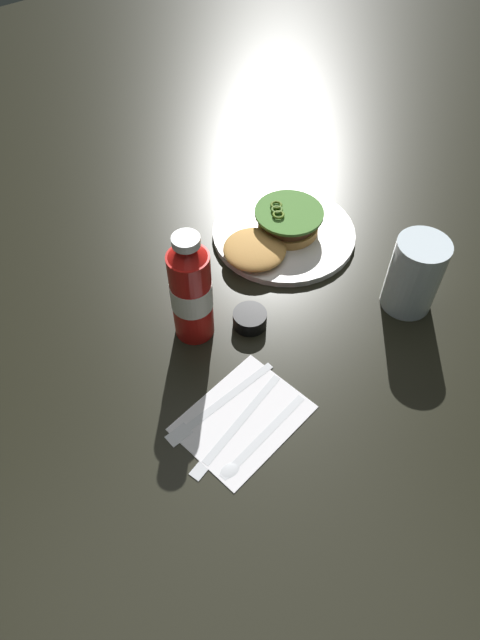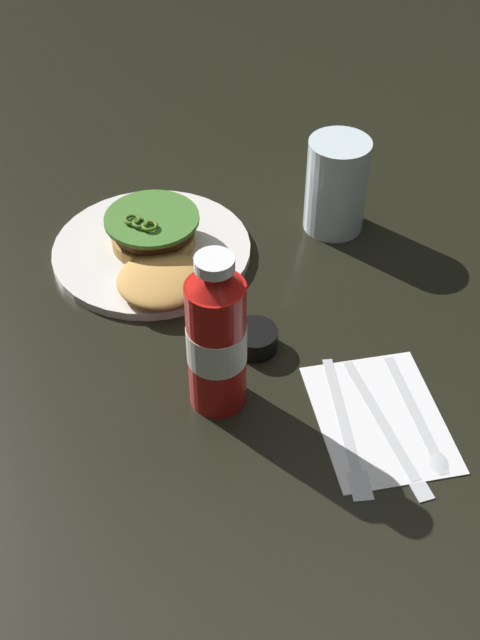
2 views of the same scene
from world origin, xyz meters
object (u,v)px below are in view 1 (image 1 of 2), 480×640
burger_sandwich (276,231)px  napkin (243,418)px  ketchup_bottle (191,291)px  dinner_plate (284,233)px  condiment_cup (250,319)px  water_glass (414,275)px  butter_knife (232,430)px  spoon_utensil (251,448)px  fork_utensil (213,407)px

burger_sandwich → napkin: size_ratio=1.17×
ketchup_bottle → napkin: (0.04, 0.18, -0.09)m
dinner_plate → ketchup_bottle: 0.30m
burger_sandwich → napkin: 0.38m
dinner_plate → condiment_cup: bearing=35.2°
dinner_plate → water_glass: 0.27m
ketchup_bottle → water_glass: size_ratio=1.50×
napkin → butter_knife: (0.03, 0.01, 0.00)m
dinner_plate → napkin: (0.31, 0.27, -0.00)m
water_glass → condiment_cup: bearing=-27.5°
dinner_plate → burger_sandwich: bearing=16.2°
condiment_cup → napkin: bearing=48.3°
burger_sandwich → butter_knife: (0.31, 0.27, -0.03)m
burger_sandwich → condiment_cup: burger_sandwich is taller
napkin → spoon_utensil: bearing=64.9°
butter_knife → burger_sandwich: bearing=-139.0°
burger_sandwich → ketchup_bottle: (0.24, 0.08, 0.06)m
dinner_plate → burger_sandwich: burger_sandwich is taller
fork_utensil → spoon_utensil: (-0.00, 0.09, 0.00)m
dinner_plate → fork_utensil: size_ratio=1.36×
fork_utensil → spoon_utensil: size_ratio=1.13×
ketchup_bottle → fork_utensil: (0.07, 0.14, -0.09)m
dinner_plate → fork_utensil: (0.33, 0.23, -0.00)m
burger_sandwich → condiment_cup: (0.16, 0.13, -0.02)m
burger_sandwich → butter_knife: 0.41m
fork_utensil → butter_knife: (-0.00, 0.05, 0.00)m
water_glass → napkin: bearing=1.1°
ketchup_bottle → butter_knife: 0.22m
burger_sandwich → spoon_utensil: (0.30, 0.31, -0.03)m
water_glass → spoon_utensil: bearing=7.8°
burger_sandwich → spoon_utensil: bearing=45.3°
condiment_cup → butter_knife: 0.20m
spoon_utensil → fork_utensil: bearing=-87.3°
napkin → ketchup_bottle: bearing=-102.2°
water_glass → fork_utensil: water_glass is taller
ketchup_bottle → napkin: 0.21m
ketchup_bottle → condiment_cup: ketchup_bottle is taller
burger_sandwich → water_glass: 0.27m
condiment_cup → spoon_utensil: bearing=51.9°
ketchup_bottle → condiment_cup: bearing=149.4°
burger_sandwich → spoon_utensil: burger_sandwich is taller
water_glass → condiment_cup: water_glass is taller
water_glass → napkin: water_glass is taller
burger_sandwich → napkin: bearing=42.7°
ketchup_bottle → spoon_utensil: 0.25m
dinner_plate → fork_utensil: dinner_plate is taller
water_glass → spoon_utensil: (0.39, 0.05, -0.06)m
ketchup_bottle → spoon_utensil: bearing=75.0°
condiment_cup → fork_utensil: (0.15, 0.09, -0.01)m
water_glass → burger_sandwich: bearing=-71.8°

